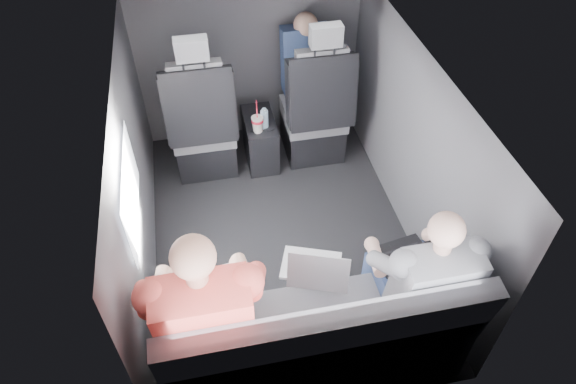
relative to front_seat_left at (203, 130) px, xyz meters
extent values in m
plane|color=black|center=(0.45, -0.84, -0.40)|extent=(2.60, 2.60, 0.00)
plane|color=#B2B2AD|center=(0.45, -0.84, 0.95)|extent=(2.60, 2.60, 0.00)
cube|color=#56565B|center=(-0.45, -0.84, 0.27)|extent=(0.02, 2.60, 1.35)
cube|color=#56565B|center=(1.35, -0.84, 0.27)|extent=(0.02, 2.60, 1.35)
cube|color=#56565B|center=(0.45, 0.46, 0.27)|extent=(1.80, 0.02, 1.35)
cube|color=#56565B|center=(0.45, -2.14, 0.27)|extent=(1.80, 0.02, 1.35)
cube|color=white|center=(-0.43, -1.14, 0.50)|extent=(0.02, 0.75, 0.42)
cube|color=black|center=(0.90, -0.17, 0.40)|extent=(0.35, 0.11, 0.59)
cube|color=black|center=(0.00, 0.08, -0.25)|extent=(0.46, 0.48, 0.30)
cube|color=slate|center=(0.00, 0.06, -0.02)|extent=(0.48, 0.46, 0.14)
cube|color=slate|center=(0.00, -0.14, 0.35)|extent=(0.38, 0.18, 0.61)
cube|color=black|center=(-0.22, -0.14, 0.32)|extent=(0.08, 0.21, 0.53)
cube|color=black|center=(0.22, -0.14, 0.32)|extent=(0.08, 0.21, 0.53)
cube|color=black|center=(0.00, -0.20, 0.34)|extent=(0.50, 0.11, 0.58)
cube|color=slate|center=(0.00, -0.18, 0.79)|extent=(0.22, 0.10, 0.15)
cube|color=black|center=(0.90, 0.08, -0.25)|extent=(0.46, 0.48, 0.30)
cube|color=slate|center=(0.90, 0.06, -0.02)|extent=(0.48, 0.46, 0.14)
cube|color=slate|center=(0.90, -0.14, 0.35)|extent=(0.38, 0.18, 0.61)
cube|color=black|center=(0.68, -0.14, 0.32)|extent=(0.08, 0.21, 0.53)
cube|color=black|center=(1.12, -0.14, 0.32)|extent=(0.08, 0.21, 0.53)
cube|color=black|center=(0.90, -0.20, 0.34)|extent=(0.50, 0.11, 0.58)
cube|color=slate|center=(0.90, -0.18, 0.79)|extent=(0.22, 0.10, 0.15)
cube|color=black|center=(0.45, 0.04, -0.20)|extent=(0.24, 0.48, 0.40)
cylinder|color=black|center=(0.40, -0.08, 0.00)|extent=(0.09, 0.09, 0.01)
cylinder|color=black|center=(0.51, -0.08, 0.00)|extent=(0.09, 0.09, 0.01)
cube|color=slate|center=(0.45, -1.86, -0.18)|extent=(1.60, 0.50, 0.45)
cube|color=slate|center=(0.45, -2.09, 0.28)|extent=(1.60, 0.17, 0.47)
cylinder|color=red|center=(0.42, -0.10, 0.10)|extent=(0.09, 0.09, 0.02)
cylinder|color=white|center=(0.42, -0.10, 0.13)|extent=(0.09, 0.09, 0.01)
cylinder|color=red|center=(0.42, -0.10, 0.21)|extent=(0.01, 0.01, 0.15)
cylinder|color=#A3BEDD|center=(0.48, -0.06, 0.08)|extent=(0.06, 0.06, 0.15)
cylinder|color=#A3BEDD|center=(0.48, -0.06, 0.16)|extent=(0.04, 0.04, 0.02)
cube|color=silver|center=(-0.11, -1.63, 0.19)|extent=(0.35, 0.28, 0.02)
cube|color=silver|center=(-0.11, -1.64, 0.20)|extent=(0.28, 0.16, 0.00)
cube|color=silver|center=(-0.11, -1.56, 0.20)|extent=(0.10, 0.06, 0.00)
cube|color=silver|center=(-0.11, -1.78, 0.31)|extent=(0.33, 0.11, 0.23)
cube|color=silver|center=(-0.11, -1.77, 0.31)|extent=(0.29, 0.09, 0.19)
cube|color=#BBBBC0|center=(0.48, -1.59, 0.19)|extent=(0.38, 0.32, 0.02)
cube|color=silver|center=(0.48, -1.61, 0.20)|extent=(0.29, 0.21, 0.00)
cube|color=#BBBBC0|center=(0.48, -1.53, 0.20)|extent=(0.11, 0.08, 0.00)
cube|color=#BBBBC0|center=(0.48, -1.73, 0.30)|extent=(0.32, 0.17, 0.21)
cube|color=silver|center=(0.48, -1.73, 0.30)|extent=(0.28, 0.15, 0.18)
cube|color=black|center=(0.99, -1.63, 0.19)|extent=(0.34, 0.27, 0.02)
cube|color=black|center=(0.99, -1.64, 0.20)|extent=(0.27, 0.16, 0.00)
cube|color=black|center=(0.99, -1.56, 0.20)|extent=(0.10, 0.06, 0.00)
cube|color=black|center=(0.99, -1.76, 0.30)|extent=(0.31, 0.12, 0.21)
cube|color=silver|center=(0.99, -1.75, 0.30)|extent=(0.28, 0.10, 0.18)
cube|color=#35363A|center=(-0.23, -1.74, 0.12)|extent=(0.16, 0.47, 0.14)
cube|color=#35363A|center=(0.01, -1.74, 0.12)|extent=(0.16, 0.47, 0.14)
cube|color=#35363A|center=(-0.23, -1.49, -0.18)|extent=(0.14, 0.14, 0.45)
cube|color=#35363A|center=(0.01, -1.49, -0.18)|extent=(0.14, 0.14, 0.45)
cube|color=#E95D4D|center=(-0.11, -1.94, 0.38)|extent=(0.43, 0.29, 0.58)
sphere|color=#DCA589|center=(-0.11, -1.91, 0.80)|extent=(0.19, 0.19, 0.19)
cylinder|color=#DCA589|center=(-0.32, -1.66, 0.29)|extent=(0.12, 0.30, 0.13)
cylinder|color=#DCA589|center=(0.11, -1.66, 0.29)|extent=(0.12, 0.30, 0.13)
cube|color=navy|center=(0.91, -1.74, 0.11)|extent=(0.14, 0.42, 0.12)
cube|color=navy|center=(1.12, -1.74, 0.11)|extent=(0.14, 0.42, 0.12)
cube|color=navy|center=(0.91, -1.52, -0.18)|extent=(0.12, 0.12, 0.45)
cube|color=navy|center=(1.12, -1.52, -0.18)|extent=(0.12, 0.12, 0.45)
cube|color=slate|center=(1.01, -1.94, 0.34)|extent=(0.38, 0.26, 0.52)
sphere|color=#D8A893|center=(1.01, -1.91, 0.72)|extent=(0.17, 0.17, 0.17)
cylinder|color=#D8A893|center=(0.82, -1.66, 0.26)|extent=(0.11, 0.26, 0.11)
cylinder|color=#D8A893|center=(1.20, -1.66, 0.26)|extent=(0.11, 0.26, 0.11)
cube|color=navy|center=(0.86, 0.24, 0.38)|extent=(0.37, 0.24, 0.54)
sphere|color=#DCA589|center=(0.86, 0.26, 0.66)|extent=(0.19, 0.19, 0.19)
cube|color=navy|center=(0.86, 0.30, 0.09)|extent=(0.32, 0.37, 0.11)
camera|label=1|loc=(0.01, -3.26, 2.45)|focal=32.00mm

